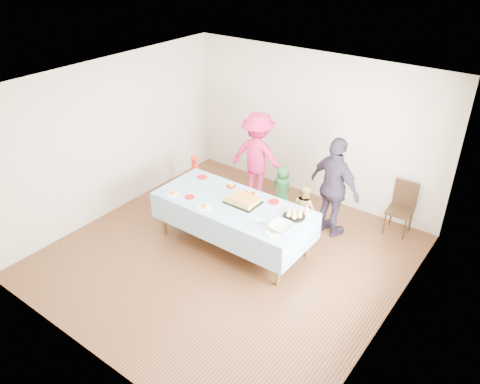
# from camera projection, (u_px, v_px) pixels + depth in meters

# --- Properties ---
(ground) EXTENTS (5.00, 5.00, 0.00)m
(ground) POSITION_uv_depth(u_px,v_px,m) (228.00, 255.00, 7.33)
(ground) COLOR #472314
(ground) RESTS_ON ground
(room_walls) EXTENTS (5.04, 5.04, 2.72)m
(room_walls) POSITION_uv_depth(u_px,v_px,m) (230.00, 154.00, 6.43)
(room_walls) COLOR beige
(room_walls) RESTS_ON ground
(party_table) EXTENTS (2.50, 1.10, 0.78)m
(party_table) POSITION_uv_depth(u_px,v_px,m) (233.00, 206.00, 7.24)
(party_table) COLOR brown
(party_table) RESTS_ON ground
(birthday_cake) EXTENTS (0.51, 0.40, 0.09)m
(birthday_cake) POSITION_uv_depth(u_px,v_px,m) (243.00, 200.00, 7.19)
(birthday_cake) COLOR black
(birthday_cake) RESTS_ON party_table
(rolls_tray) EXTENTS (0.33, 0.33, 0.10)m
(rolls_tray) POSITION_uv_depth(u_px,v_px,m) (294.00, 215.00, 6.84)
(rolls_tray) COLOR black
(rolls_tray) RESTS_ON party_table
(punch_bowl) EXTENTS (0.34, 0.34, 0.08)m
(punch_bowl) POSITION_uv_depth(u_px,v_px,m) (281.00, 227.00, 6.55)
(punch_bowl) COLOR silver
(punch_bowl) RESTS_ON party_table
(party_hat) EXTENTS (0.10, 0.10, 0.17)m
(party_hat) POSITION_uv_depth(u_px,v_px,m) (307.00, 209.00, 6.89)
(party_hat) COLOR white
(party_hat) RESTS_ON party_table
(fork_pile) EXTENTS (0.24, 0.18, 0.07)m
(fork_pile) POSITION_uv_depth(u_px,v_px,m) (260.00, 221.00, 6.71)
(fork_pile) COLOR white
(fork_pile) RESTS_ON party_table
(plate_red_far_a) EXTENTS (0.18, 0.18, 0.01)m
(plate_red_far_a) POSITION_uv_depth(u_px,v_px,m) (202.00, 177.00, 7.93)
(plate_red_far_a) COLOR red
(plate_red_far_a) RESTS_ON party_table
(plate_red_far_b) EXTENTS (0.16, 0.16, 0.01)m
(plate_red_far_b) POSITION_uv_depth(u_px,v_px,m) (231.00, 186.00, 7.65)
(plate_red_far_b) COLOR red
(plate_red_far_b) RESTS_ON party_table
(plate_red_far_c) EXTENTS (0.17, 0.17, 0.01)m
(plate_red_far_c) POSITION_uv_depth(u_px,v_px,m) (249.00, 194.00, 7.44)
(plate_red_far_c) COLOR red
(plate_red_far_c) RESTS_ON party_table
(plate_red_far_d) EXTENTS (0.18, 0.18, 0.01)m
(plate_red_far_d) POSITION_uv_depth(u_px,v_px,m) (274.00, 202.00, 7.23)
(plate_red_far_d) COLOR red
(plate_red_far_d) RESTS_ON party_table
(plate_red_near) EXTENTS (0.16, 0.16, 0.01)m
(plate_red_near) POSITION_uv_depth(u_px,v_px,m) (190.00, 197.00, 7.35)
(plate_red_near) COLOR red
(plate_red_near) RESTS_ON party_table
(plate_white_left) EXTENTS (0.23, 0.23, 0.01)m
(plate_white_left) POSITION_uv_depth(u_px,v_px,m) (173.00, 194.00, 7.43)
(plate_white_left) COLOR white
(plate_white_left) RESTS_ON party_table
(plate_white_mid) EXTENTS (0.22, 0.22, 0.01)m
(plate_white_mid) POSITION_uv_depth(u_px,v_px,m) (204.00, 207.00, 7.08)
(plate_white_mid) COLOR white
(plate_white_mid) RESTS_ON party_table
(plate_white_right) EXTENTS (0.22, 0.22, 0.01)m
(plate_white_right) POSITION_uv_depth(u_px,v_px,m) (273.00, 232.00, 6.50)
(plate_white_right) COLOR white
(plate_white_right) RESTS_ON party_table
(dining_chair) EXTENTS (0.40, 0.40, 0.90)m
(dining_chair) POSITION_uv_depth(u_px,v_px,m) (402.00, 205.00, 7.70)
(dining_chair) COLOR black
(dining_chair) RESTS_ON ground
(toddler_left) EXTENTS (0.33, 0.26, 0.80)m
(toddler_left) POSITION_uv_depth(u_px,v_px,m) (196.00, 174.00, 8.87)
(toddler_left) COLOR red
(toddler_left) RESTS_ON ground
(toddler_mid) EXTENTS (0.42, 0.29, 0.82)m
(toddler_mid) POSITION_uv_depth(u_px,v_px,m) (282.00, 187.00, 8.39)
(toddler_mid) COLOR #236A2E
(toddler_mid) RESTS_ON ground
(toddler_right) EXTENTS (0.49, 0.43, 0.84)m
(toddler_right) POSITION_uv_depth(u_px,v_px,m) (304.00, 208.00, 7.76)
(toddler_right) COLOR tan
(toddler_right) RESTS_ON ground
(adult_left) EXTENTS (1.15, 0.74, 1.67)m
(adult_left) POSITION_uv_depth(u_px,v_px,m) (258.00, 156.00, 8.53)
(adult_left) COLOR #D11A55
(adult_left) RESTS_ON ground
(adult_right) EXTENTS (1.08, 0.70, 1.71)m
(adult_right) POSITION_uv_depth(u_px,v_px,m) (334.00, 188.00, 7.47)
(adult_right) COLOR #2E2634
(adult_right) RESTS_ON ground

